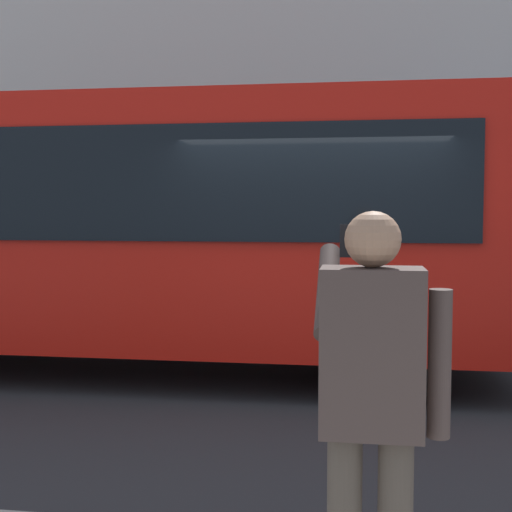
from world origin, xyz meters
The scene contains 3 objects.
ground_plane centered at (0.00, 0.00, 0.00)m, with size 60.00×60.00×0.00m, color #2B2B2D.
red_bus centered at (2.31, -0.54, 1.68)m, with size 9.05×2.54×3.08m.
pedestrian_photographer centered at (-0.49, 4.35, 1.14)m, with size 0.53×0.52×1.70m.
Camera 1 is at (-0.43, 7.07, 1.86)m, focal length 48.57 mm.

